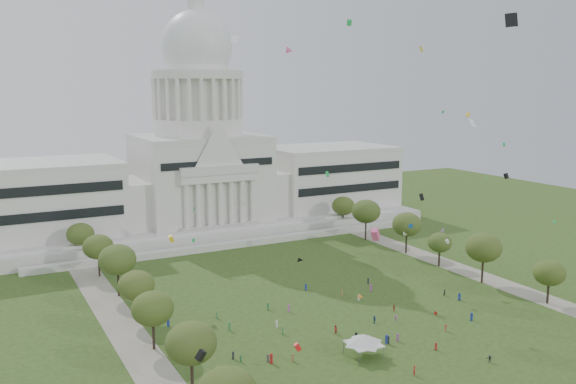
# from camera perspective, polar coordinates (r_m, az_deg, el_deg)

# --- Properties ---
(ground) EXTENTS (400.00, 400.00, 0.00)m
(ground) POSITION_cam_1_polar(r_m,az_deg,el_deg) (132.69, 9.41, -13.26)
(ground) COLOR #2F4919
(ground) RESTS_ON ground
(capitol) EXTENTS (160.00, 64.50, 91.30)m
(capitol) POSITION_cam_1_polar(r_m,az_deg,el_deg) (224.93, -8.23, 2.21)
(capitol) COLOR silver
(capitol) RESTS_ON ground
(path_left) EXTENTS (8.00, 160.00, 0.04)m
(path_left) POSITION_cam_1_polar(r_m,az_deg,el_deg) (139.21, -15.07, -12.33)
(path_left) COLOR gray
(path_left) RESTS_ON ground
(path_right) EXTENTS (8.00, 160.00, 0.04)m
(path_right) POSITION_cam_1_polar(r_m,az_deg,el_deg) (183.86, 15.71, -6.89)
(path_right) COLOR gray
(path_right) RESTS_ON ground
(row_tree_l_1) EXTENTS (8.86, 8.86, 12.59)m
(row_tree_l_1) POSITION_cam_1_polar(r_m,az_deg,el_deg) (107.32, -9.06, -13.79)
(row_tree_l_1) COLOR black
(row_tree_l_1) RESTS_ON ground
(row_tree_r_1) EXTENTS (7.58, 7.58, 10.78)m
(row_tree_r_1) POSITION_cam_1_polar(r_m,az_deg,el_deg) (160.06, 23.27, -6.98)
(row_tree_r_1) COLOR black
(row_tree_r_1) RESTS_ON ground
(row_tree_l_2) EXTENTS (8.42, 8.42, 11.97)m
(row_tree_l_2) POSITION_cam_1_polar(r_m,az_deg,el_deg) (125.28, -12.56, -10.60)
(row_tree_l_2) COLOR black
(row_tree_l_2) RESTS_ON ground
(row_tree_r_2) EXTENTS (9.55, 9.55, 13.58)m
(row_tree_r_2) POSITION_cam_1_polar(r_m,az_deg,el_deg) (170.15, 17.84, -4.97)
(row_tree_r_2) COLOR black
(row_tree_r_2) RESTS_ON ground
(row_tree_l_3) EXTENTS (8.12, 8.12, 11.55)m
(row_tree_l_3) POSITION_cam_1_polar(r_m,az_deg,el_deg) (140.82, -14.01, -8.48)
(row_tree_l_3) COLOR black
(row_tree_l_3) RESTS_ON ground
(row_tree_r_3) EXTENTS (7.01, 7.01, 9.98)m
(row_tree_r_3) POSITION_cam_1_polar(r_m,az_deg,el_deg) (182.76, 14.02, -4.61)
(row_tree_r_3) COLOR black
(row_tree_r_3) RESTS_ON ground
(row_tree_l_4) EXTENTS (9.29, 9.29, 13.21)m
(row_tree_l_4) POSITION_cam_1_polar(r_m,az_deg,el_deg) (157.78, -15.68, -6.11)
(row_tree_l_4) COLOR black
(row_tree_l_4) RESTS_ON ground
(row_tree_r_4) EXTENTS (9.19, 9.19, 13.06)m
(row_tree_r_4) POSITION_cam_1_polar(r_m,az_deg,el_deg) (193.93, 11.06, -3.00)
(row_tree_r_4) COLOR black
(row_tree_r_4) RESTS_ON ground
(row_tree_l_5) EXTENTS (8.33, 8.33, 11.85)m
(row_tree_l_5) POSITION_cam_1_polar(r_m,az_deg,el_deg) (175.46, -17.35, -4.92)
(row_tree_l_5) COLOR black
(row_tree_l_5) RESTS_ON ground
(row_tree_r_5) EXTENTS (9.82, 9.82, 13.96)m
(row_tree_r_5) POSITION_cam_1_polar(r_m,az_deg,el_deg) (208.71, 7.32, -1.81)
(row_tree_r_5) COLOR black
(row_tree_r_5) RESTS_ON ground
(row_tree_l_6) EXTENTS (8.19, 8.19, 11.64)m
(row_tree_l_6) POSITION_cam_1_polar(r_m,az_deg,el_deg) (192.61, -18.85, -3.75)
(row_tree_l_6) COLOR black
(row_tree_l_6) RESTS_ON ground
(row_tree_r_6) EXTENTS (8.42, 8.42, 11.97)m
(row_tree_r_6) POSITION_cam_1_polar(r_m,az_deg,el_deg) (224.88, 5.19, -1.30)
(row_tree_r_6) COLOR black
(row_tree_r_6) RESTS_ON ground
(event_tent) EXTENTS (8.76, 8.76, 4.68)m
(event_tent) POSITION_cam_1_polar(r_m,az_deg,el_deg) (122.04, 7.11, -13.46)
(event_tent) COLOR #4C4C4C
(event_tent) RESTS_ON ground
(person_0) EXTENTS (1.09, 1.13, 1.95)m
(person_0) POSITION_cam_1_polar(r_m,az_deg,el_deg) (157.19, 15.74, -9.39)
(person_0) COLOR navy
(person_0) RESTS_ON ground
(person_2) EXTENTS (0.87, 0.64, 1.62)m
(person_2) POSITION_cam_1_polar(r_m,az_deg,el_deg) (159.61, 14.47, -9.10)
(person_2) COLOR #26262B
(person_2) RESTS_ON ground
(person_3) EXTENTS (0.98, 1.11, 1.53)m
(person_3) POSITION_cam_1_polar(r_m,az_deg,el_deg) (140.79, 10.04, -11.55)
(person_3) COLOR #994C8C
(person_3) RESTS_ON ground
(person_4) EXTENTS (0.64, 1.08, 1.77)m
(person_4) POSITION_cam_1_polar(r_m,az_deg,el_deg) (139.08, 8.08, -11.72)
(person_4) COLOR navy
(person_4) RESTS_ON ground
(person_5) EXTENTS (1.79, 1.58, 1.86)m
(person_5) POSITION_cam_1_polar(r_m,az_deg,el_deg) (129.76, 6.39, -13.28)
(person_5) COLOR #26262B
(person_5) RESTS_ON ground
(person_6) EXTENTS (0.66, 0.86, 1.57)m
(person_6) POSITION_cam_1_polar(r_m,az_deg,el_deg) (128.35, 13.67, -13.85)
(person_6) COLOR #B21E1E
(person_6) RESTS_ON ground
(person_7) EXTENTS (0.85, 0.87, 1.93)m
(person_7) POSITION_cam_1_polar(r_m,az_deg,el_deg) (117.23, 11.72, -16.05)
(person_7) COLOR #B21E1E
(person_7) RESTS_ON ground
(person_8) EXTENTS (1.01, 0.73, 1.91)m
(person_8) POSITION_cam_1_polar(r_m,az_deg,el_deg) (132.78, 4.44, -12.69)
(person_8) COLOR #B21E1E
(person_8) RESTS_ON ground
(person_9) EXTENTS (1.05, 0.90, 1.44)m
(person_9) POSITION_cam_1_polar(r_m,az_deg,el_deg) (137.86, 14.56, -12.22)
(person_9) COLOR #B21E1E
(person_9) RESTS_ON ground
(person_10) EXTENTS (0.66, 1.00, 1.58)m
(person_10) POSITION_cam_1_polar(r_m,az_deg,el_deg) (146.70, 9.89, -10.64)
(person_10) COLOR #B21E1E
(person_10) RESTS_ON ground
(person_11) EXTENTS (1.48, 1.12, 1.49)m
(person_11) POSITION_cam_1_polar(r_m,az_deg,el_deg) (125.91, 18.35, -14.59)
(person_11) COLOR #4C4C51
(person_11) RESTS_ON ground
(distant_crowd) EXTENTS (61.54, 37.16, 1.95)m
(distant_crowd) POSITION_cam_1_polar(r_m,az_deg,el_deg) (136.94, 1.14, -11.97)
(distant_crowd) COLOR #26262B
(distant_crowd) RESTS_ON ground
(kite_swarm) EXTENTS (100.58, 101.09, 60.00)m
(kite_swarm) POSITION_cam_1_polar(r_m,az_deg,el_deg) (130.83, 8.05, -0.14)
(kite_swarm) COLOR green
(kite_swarm) RESTS_ON ground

